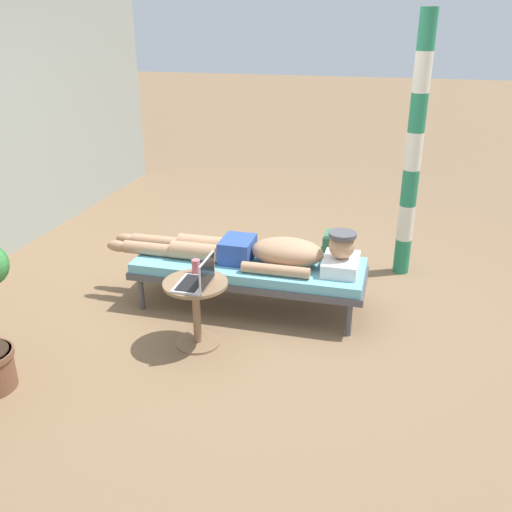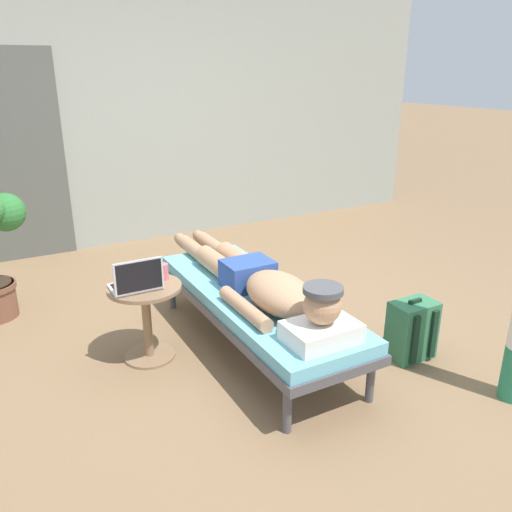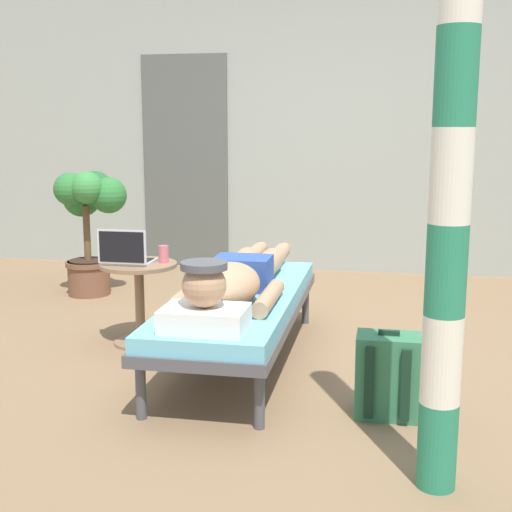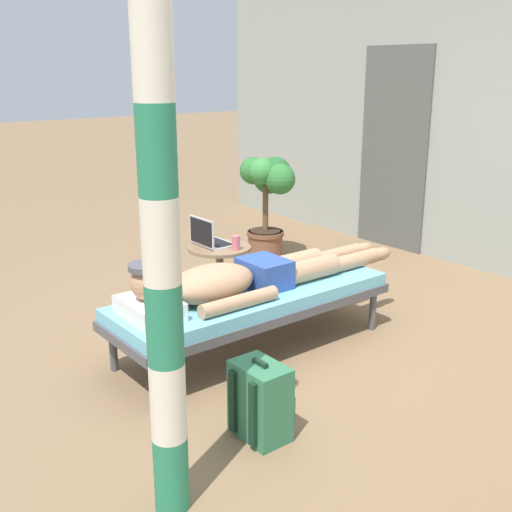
% 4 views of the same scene
% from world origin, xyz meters
% --- Properties ---
extents(ground_plane, '(40.00, 40.00, 0.00)m').
position_xyz_m(ground_plane, '(0.00, 0.00, 0.00)').
color(ground_plane, '#846647').
extents(house_wall_back, '(7.60, 0.20, 2.70)m').
position_xyz_m(house_wall_back, '(-0.13, 2.73, 1.35)').
color(house_wall_back, '#999E93').
rests_on(house_wall_back, ground).
extents(house_door_panel, '(0.84, 0.03, 2.04)m').
position_xyz_m(house_door_panel, '(-1.25, 2.62, 1.02)').
color(house_door_panel, '#545651').
rests_on(house_door_panel, ground).
extents(lounge_chair, '(0.67, 1.96, 0.42)m').
position_xyz_m(lounge_chair, '(-0.13, -0.10, 0.35)').
color(lounge_chair, '#4C4C51').
rests_on(lounge_chair, ground).
extents(person_reclining, '(0.53, 2.17, 0.33)m').
position_xyz_m(person_reclining, '(-0.13, -0.20, 0.52)').
color(person_reclining, white).
rests_on(person_reclining, lounge_chair).
extents(side_table, '(0.48, 0.48, 0.52)m').
position_xyz_m(side_table, '(-0.82, 0.12, 0.36)').
color(side_table, '#8C6B4C').
rests_on(side_table, ground).
extents(laptop, '(0.31, 0.24, 0.23)m').
position_xyz_m(laptop, '(-0.88, 0.07, 0.58)').
color(laptop, silver).
rests_on(laptop, side_table).
extents(drink_glass, '(0.06, 0.06, 0.11)m').
position_xyz_m(drink_glass, '(-0.67, 0.17, 0.58)').
color(drink_glass, '#D86672').
rests_on(drink_glass, side_table).
extents(backpack, '(0.30, 0.26, 0.42)m').
position_xyz_m(backpack, '(0.73, -0.72, 0.20)').
color(backpack, '#33724C').
rests_on(backpack, ground).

